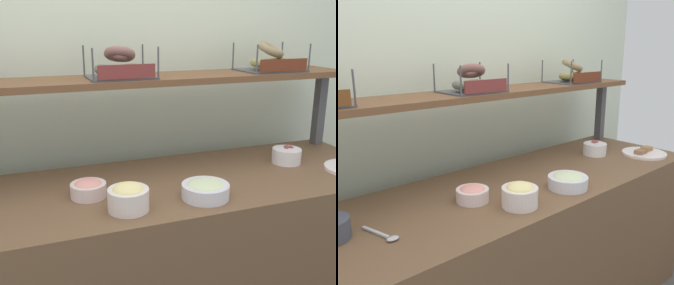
# 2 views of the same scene
# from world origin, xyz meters

# --- Properties ---
(back_wall) EXTENTS (3.57, 0.06, 2.40)m
(back_wall) POSITION_xyz_m (0.00, 0.55, 1.20)
(back_wall) COLOR silver
(back_wall) RESTS_ON ground_plane
(deli_counter) EXTENTS (2.37, 0.70, 0.85)m
(deli_counter) POSITION_xyz_m (0.00, 0.00, 0.42)
(deli_counter) COLOR brown
(deli_counter) RESTS_ON ground_plane
(shelf_riser_right) EXTENTS (0.05, 0.05, 0.40)m
(shelf_riser_right) POSITION_xyz_m (1.13, 0.27, 1.05)
(shelf_riser_right) COLOR #4C4C51
(shelf_riser_right) RESTS_ON deli_counter
(upper_shelf) EXTENTS (2.33, 0.32, 0.03)m
(upper_shelf) POSITION_xyz_m (0.00, 0.27, 1.26)
(upper_shelf) COLOR brown
(upper_shelf) RESTS_ON shelf_riser_left
(bowl_scallion_spread) EXTENTS (0.19, 0.19, 0.07)m
(bowl_scallion_spread) POSITION_xyz_m (0.20, -0.20, 0.89)
(bowl_scallion_spread) COLOR silver
(bowl_scallion_spread) RESTS_ON deli_counter
(bowl_egg_salad) EXTENTS (0.15, 0.15, 0.11)m
(bowl_egg_salad) POSITION_xyz_m (-0.12, -0.20, 0.90)
(bowl_egg_salad) COLOR white
(bowl_egg_salad) RESTS_ON deli_counter
(bowl_beet_salad) EXTENTS (0.14, 0.14, 0.08)m
(bowl_beet_salad) POSITION_xyz_m (0.76, 0.04, 0.89)
(bowl_beet_salad) COLOR white
(bowl_beet_salad) RESTS_ON deli_counter
(bowl_lox_spread) EXTENTS (0.14, 0.14, 0.07)m
(bowl_lox_spread) POSITION_xyz_m (-0.23, -0.03, 0.89)
(bowl_lox_spread) COLOR silver
(bowl_lox_spread) RESTS_ON deli_counter
(bagel_basket_poppy) EXTENTS (0.29, 0.24, 0.15)m
(bagel_basket_poppy) POSITION_xyz_m (-0.02, 0.25, 1.33)
(bagel_basket_poppy) COLOR #4C4C51
(bagel_basket_poppy) RESTS_ON upper_shelf
(bagel_basket_everything) EXTENTS (0.31, 0.24, 0.15)m
(bagel_basket_everything) POSITION_xyz_m (0.77, 0.26, 1.33)
(bagel_basket_everything) COLOR #4C4C51
(bagel_basket_everything) RESTS_ON upper_shelf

